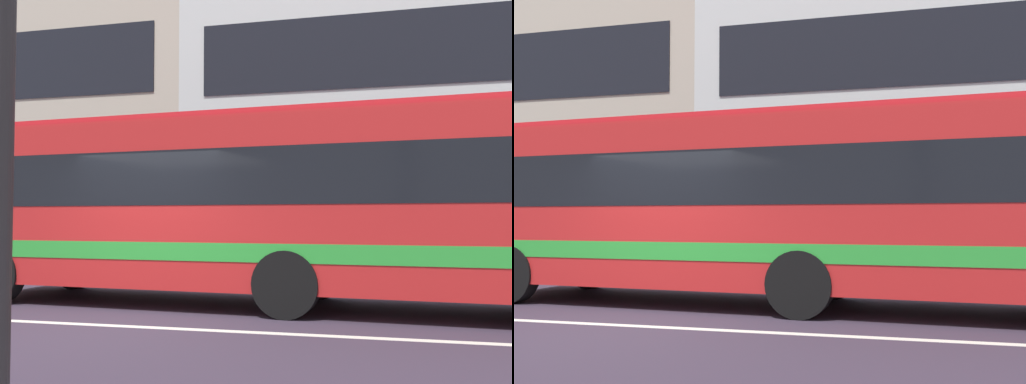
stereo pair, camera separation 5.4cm
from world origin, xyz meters
The scene contains 5 objects.
ground_plane centered at (0.00, 0.00, 0.00)m, with size 160.00×160.00×0.00m, color #372C3D.
lane_centre_line centered at (0.00, 0.00, 0.00)m, with size 60.00×0.16×0.01m, color silver.
apartment_block_left centered at (-13.49, 15.78, 5.73)m, with size 21.15×11.72×11.46m.
apartment_block_right centered at (7.58, 15.78, 5.49)m, with size 20.99×11.72×10.97m.
transit_bus centered at (1.67, 2.32, 1.75)m, with size 11.20×3.26×3.17m.
Camera 2 is at (4.05, -7.47, 1.45)m, focal length 41.96 mm.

